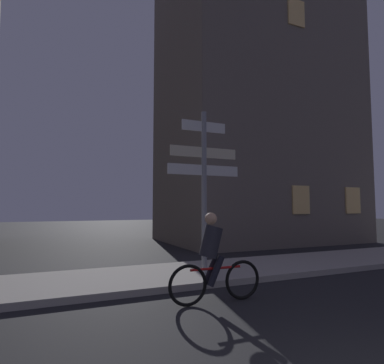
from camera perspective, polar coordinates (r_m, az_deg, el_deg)
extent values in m
cube|color=#9E9991|center=(8.15, -3.39, -16.01)|extent=(40.00, 2.53, 0.14)
cylinder|color=gray|center=(7.48, 2.14, -1.89)|extent=(0.12, 0.12, 3.80)
cube|color=white|center=(7.70, 2.10, 9.70)|extent=(1.11, 0.03, 0.24)
cube|color=beige|center=(7.58, 2.12, 5.20)|extent=(1.68, 0.03, 0.24)
cube|color=white|center=(7.52, 2.13, 2.10)|extent=(1.79, 0.03, 0.24)
torus|color=black|center=(6.37, 8.86, -16.60)|extent=(0.72, 0.07, 0.72)
torus|color=black|center=(5.89, -0.73, -17.69)|extent=(0.72, 0.07, 0.72)
cylinder|color=red|center=(6.06, 4.25, -14.87)|extent=(1.00, 0.06, 0.04)
cylinder|color=#26262D|center=(5.95, 3.36, -10.45)|extent=(0.46, 0.33, 0.61)
sphere|color=tan|center=(5.92, 3.34, -6.45)|extent=(0.22, 0.22, 0.22)
cylinder|color=black|center=(6.12, 3.43, -15.05)|extent=(0.34, 0.13, 0.55)
cylinder|color=black|center=(5.96, 4.22, -15.34)|extent=(0.34, 0.13, 0.55)
cube|color=#6B6056|center=(18.71, 11.03, 21.20)|extent=(9.20, 6.21, 19.51)
cube|color=#F2C672|center=(14.45, 18.60, -2.99)|extent=(0.90, 0.06, 1.20)
cube|color=#F2C672|center=(16.67, 26.42, -2.91)|extent=(0.90, 0.06, 1.20)
cube|color=#F2C672|center=(16.78, 17.85, 26.47)|extent=(0.90, 0.06, 1.20)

